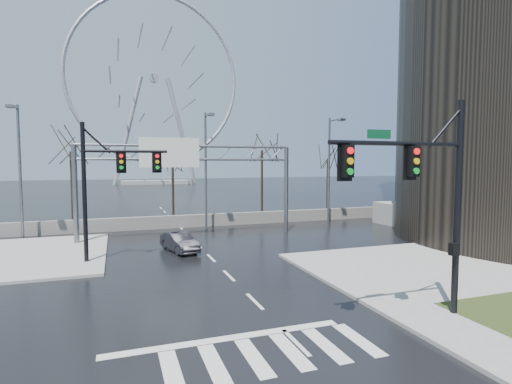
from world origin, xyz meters
name	(u,v)px	position (x,y,z in m)	size (l,w,h in m)	color
ground	(255,301)	(0.00, 0.00, 0.00)	(260.00, 260.00, 0.00)	black
sidewalk_right_ext	(416,267)	(10.00, 2.00, 0.07)	(12.00, 10.00, 0.15)	gray
sidewalk_far	(19,256)	(-11.00, 12.00, 0.07)	(10.00, 12.00, 0.15)	gray
barrier_wall	(180,221)	(0.00, 20.00, 0.55)	(52.00, 0.50, 1.10)	slate
signal_mast_near	(429,188)	(5.14, -4.04, 4.87)	(5.52, 0.41, 8.00)	black
signal_mast_far	(106,179)	(-5.87, 8.96, 4.83)	(4.72, 0.41, 8.00)	black
sign_gantry	(185,170)	(-0.38, 14.96, 5.18)	(16.36, 0.40, 7.60)	slate
streetlight_left	(19,161)	(-12.00, 18.16, 5.89)	(0.50, 2.55, 10.00)	slate
streetlight_mid	(206,161)	(2.00, 18.16, 5.89)	(0.50, 2.55, 10.00)	slate
streetlight_right	(331,161)	(14.00, 18.16, 5.89)	(0.50, 2.55, 10.00)	slate
tree_left	(71,160)	(-9.00, 23.50, 5.98)	(3.75, 3.75, 7.50)	black
tree_center	(173,168)	(0.00, 24.50, 5.17)	(3.25, 3.25, 6.50)	black
tree_right	(262,158)	(9.00, 23.50, 6.22)	(3.90, 3.90, 7.80)	black
tree_far_right	(328,166)	(17.00, 24.00, 5.41)	(3.40, 3.40, 6.80)	black
ferris_wheel	(154,86)	(5.00, 95.00, 26.13)	(45.00, 6.00, 50.91)	gray
car	(180,242)	(-1.51, 10.48, 0.62)	(1.31, 3.76, 1.24)	black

